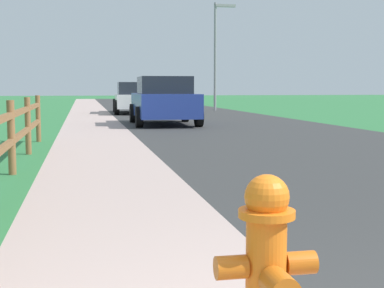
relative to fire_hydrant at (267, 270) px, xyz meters
name	(u,v)px	position (x,y,z in m)	size (l,w,h in m)	color
ground_plane	(111,114)	(0.54, 24.50, -0.46)	(120.00, 120.00, 0.00)	#317740
road_asphalt	(175,111)	(4.04, 26.50, -0.45)	(7.00, 66.00, 0.01)	#373737
curb_concrete	(49,112)	(-2.46, 26.50, -0.45)	(6.00, 66.00, 0.01)	#BFA39A
grass_verge	(18,113)	(-3.96, 26.50, -0.45)	(5.00, 66.00, 0.00)	#317740
fire_hydrant	(267,270)	(0.00, 0.00, 0.00)	(0.46, 0.40, 0.89)	orange
parked_suv_blue	(164,101)	(1.95, 16.38, 0.35)	(2.20, 4.30, 1.63)	navy
parked_car_white	(135,98)	(1.78, 25.02, 0.31)	(2.26, 5.02, 1.52)	white
street_lamp	(217,46)	(6.43, 26.96, 3.03)	(1.17, 0.20, 5.80)	gray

